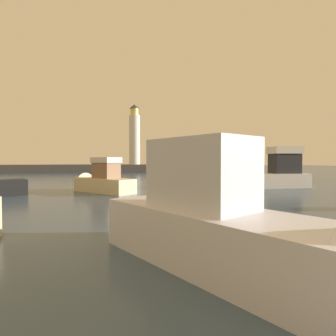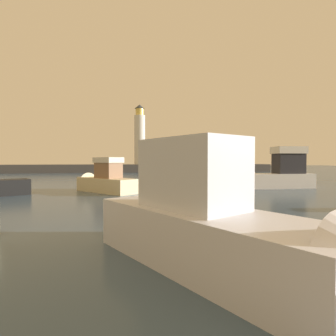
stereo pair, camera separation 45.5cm
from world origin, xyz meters
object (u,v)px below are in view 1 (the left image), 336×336
lighthouse (135,136)px  motorboat_0 (98,181)px  motorboat_4 (269,174)px  mooring_buoy (227,192)px  motorboat_2 (243,231)px

lighthouse → motorboat_0: (-6.47, -41.42, -7.76)m
motorboat_0 → motorboat_4: bearing=0.9°
lighthouse → mooring_buoy: lighthouse is taller
lighthouse → mooring_buoy: size_ratio=16.48×
lighthouse → motorboat_0: size_ratio=1.97×
lighthouse → motorboat_4: lighthouse is taller
mooring_buoy → motorboat_0: bearing=147.8°
motorboat_2 → mooring_buoy: (5.51, 13.75, -0.71)m
lighthouse → mooring_buoy: (3.52, -47.70, -8.33)m
motorboat_4 → mooring_buoy: (-7.56, -6.55, -0.97)m
motorboat_0 → mooring_buoy: 11.81m
lighthouse → mooring_buoy: 48.55m
motorboat_2 → motorboat_0: bearing=102.6°
lighthouse → motorboat_4: (11.08, -41.15, -7.36)m
lighthouse → motorboat_0: lighthouse is taller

